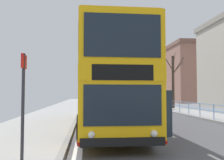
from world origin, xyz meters
TOP-DOWN VIEW (x-y plane):
  - double_decker_bus_main at (-2.60, 9.05)m, footprint 3.28×11.44m
  - background_bus_far_lane at (3.04, 27.75)m, footprint 2.75×9.64m
  - pedestrian_railing_far_kerb at (4.45, 14.55)m, footprint 0.05×29.49m
  - bus_stop_sign_near at (-5.19, 2.88)m, footprint 0.08×0.44m
  - bare_tree_far_00 at (6.19, 23.87)m, footprint 2.14×2.51m
  - background_building_00 at (17.18, 44.92)m, footprint 9.48×13.96m

SIDE VIEW (x-z plane):
  - pedestrian_railing_far_kerb at x=4.45m, z-range 0.31..1.30m
  - background_bus_far_lane at x=3.04m, z-range 0.14..3.33m
  - bus_stop_sign_near at x=-5.19m, z-range 0.45..3.13m
  - double_decker_bus_main at x=-2.60m, z-range 0.10..4.48m
  - bare_tree_far_00 at x=6.19m, z-range 0.05..6.64m
  - background_building_00 at x=17.18m, z-range 0.03..11.46m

